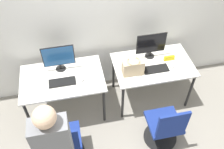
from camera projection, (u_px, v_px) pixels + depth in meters
ground_plane at (114, 121)px, 3.87m from camera, size 20.00×20.00×0.00m
wall_back at (101, 12)px, 3.45m from camera, size 12.00×0.05×2.80m
desk_left at (63, 82)px, 3.55m from camera, size 1.16×0.74×0.74m
monitor_left at (59, 57)px, 3.46m from camera, size 0.45×0.14×0.41m
keyboard_left at (62, 82)px, 3.43m from camera, size 0.37×0.15×0.02m
mouse_left at (82, 79)px, 3.46m from camera, size 0.06×0.09×0.03m
office_chair_left at (65, 144)px, 3.21m from camera, size 0.48×0.48×0.87m
desk_right at (153, 68)px, 3.74m from camera, size 1.16×0.74×0.74m
monitor_right at (151, 45)px, 3.65m from camera, size 0.45×0.14×0.41m
keyboard_right at (156, 69)px, 3.60m from camera, size 0.37×0.15×0.02m
mouse_right at (172, 66)px, 3.64m from camera, size 0.06×0.09×0.03m
office_chair_right at (165, 128)px, 3.38m from camera, size 0.48×0.48×0.87m
handbag at (133, 67)px, 3.48m from camera, size 0.30×0.18×0.25m
placard_right at (169, 58)px, 3.72m from camera, size 0.16×0.03×0.08m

